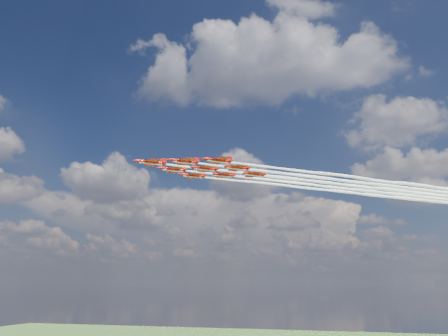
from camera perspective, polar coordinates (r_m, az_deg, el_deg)
The scene contains 9 objects.
jet_lead at distance 193.73m, azimuth 12.04°, elevation -1.73°, with size 120.99×101.09×3.10m.
jet_row2_port at distance 195.40m, azimuth 15.64°, elevation -1.61°, with size 120.99×101.09×3.10m.
jet_row2_starb at distance 204.96m, azimuth 13.37°, elevation -2.36°, with size 120.99×101.09×3.10m.
jet_row3_port at distance 197.83m, azimuth 19.17°, elevation -1.49°, with size 120.99×101.09×3.10m.
jet_row3_centre at distance 206.89m, azimuth 16.77°, elevation -2.25°, with size 120.99×101.09×3.10m.
jet_row3_starb at distance 216.32m, azimuth 14.56°, elevation -2.93°, with size 120.99×101.09×3.10m.
jet_row4_port at distance 209.53m, azimuth 20.09°, elevation -2.12°, with size 120.99×101.09×3.10m.
jet_row4_starb at distance 218.48m, azimuth 17.77°, elevation -2.81°, with size 120.99×101.09×3.10m.
jet_tail at distance 221.30m, azimuth 20.90°, elevation -2.69°, with size 120.99×101.09×3.10m.
Camera 1 is at (51.95, -151.39, 43.93)m, focal length 35.00 mm.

